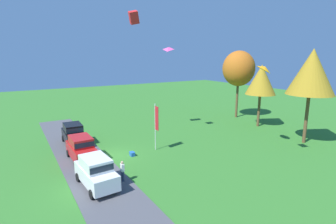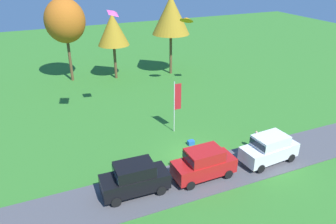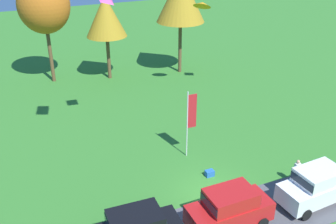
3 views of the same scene
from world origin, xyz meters
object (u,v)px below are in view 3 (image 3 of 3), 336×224
Objects in this scene: car_suv_by_flagpole at (230,207)px; cooler_box at (210,173)px; car_suv_near_entrance at (317,185)px; person_watching_sky at (297,171)px; tree_left_of_center at (44,5)px; flag_banner at (190,116)px; tree_right_of_center at (106,16)px; kite_delta_mid_center at (202,4)px.

car_suv_by_flagpole is 4.82m from cooler_box.
person_watching_sky is (0.23, 1.98, -0.42)m from car_suv_near_entrance.
tree_left_of_center is (-11.40, 23.71, 6.80)m from person_watching_sky.
cooler_box is (0.11, -2.78, -2.92)m from flag_banner.
tree_left_of_center reaches higher than car_suv_near_entrance.
flag_banner is at bearing -86.10° from tree_right_of_center.
kite_delta_mid_center is at bearing -49.31° from tree_right_of_center.
cooler_box is (6.79, -20.92, -7.47)m from tree_left_of_center.
car_suv_near_entrance is at bearing -66.51° from tree_left_of_center.
kite_delta_mid_center is (0.93, 16.65, 7.16)m from car_suv_near_entrance.
tree_right_of_center is at bearing 104.73° from person_watching_sky.
cooler_box is (1.31, 4.51, -1.10)m from car_suv_by_flagpole.
kite_delta_mid_center reaches higher than cooler_box.
tree_right_of_center is 15.16× the size of cooler_box.
car_suv_by_flagpole is at bearing -99.34° from flag_banner.
tree_right_of_center is at bearing 93.67° from cooler_box.
person_watching_sky reaches higher than cooler_box.
flag_banner is at bearing 92.24° from cooler_box.
flag_banner is (1.14, -16.74, -3.32)m from tree_right_of_center.
cooler_box is 15.42m from kite_delta_mid_center.
person_watching_sky is 7.64m from flag_banner.
person_watching_sky is at bearing -31.16° from cooler_box.
tree_left_of_center reaches higher than person_watching_sky.
kite_delta_mid_center is (6.56, -7.63, 2.02)m from tree_right_of_center.
tree_right_of_center is 17.10m from flag_banner.
car_suv_near_entrance reaches higher than person_watching_sky.
car_suv_by_flagpole is at bearing -77.84° from tree_left_of_center.
flag_banner reaches higher than car_suv_near_entrance.
person_watching_sky is 27.18m from tree_left_of_center.
car_suv_near_entrance reaches higher than cooler_box.
tree_right_of_center is at bearing 93.90° from flag_banner.
cooler_box is at bearing -72.03° from tree_left_of_center.
car_suv_by_flagpole is at bearing 177.38° from car_suv_near_entrance.
flag_banner is (-4.49, 7.55, 1.82)m from car_suv_near_entrance.
tree_right_of_center is (5.54, -1.41, -1.23)m from tree_left_of_center.
car_suv_near_entrance is at bearing -76.94° from tree_right_of_center.
kite_delta_mid_center is at bearing 65.91° from cooler_box.
kite_delta_mid_center reaches higher than flag_banner.
person_watching_sky is at bearing 83.28° from car_suv_near_entrance.
tree_right_of_center reaches higher than person_watching_sky.
person_watching_sky is (5.92, 1.72, -0.42)m from car_suv_by_flagpole.
flag_banner is (1.20, 7.29, 1.82)m from car_suv_by_flagpole.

